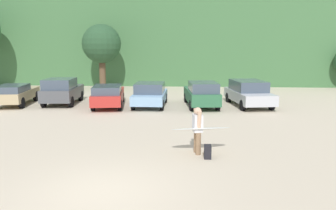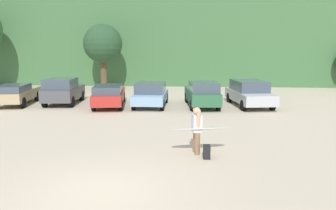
{
  "view_description": "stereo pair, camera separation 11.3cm",
  "coord_description": "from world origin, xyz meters",
  "px_view_note": "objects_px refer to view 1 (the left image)",
  "views": [
    {
      "loc": [
        2.26,
        -8.25,
        3.77
      ],
      "look_at": [
        1.28,
        7.21,
        1.05
      ],
      "focal_mm": 36.3,
      "sensor_mm": 36.0,
      "label": 1
    },
    {
      "loc": [
        2.37,
        -8.24,
        3.77
      ],
      "look_at": [
        1.28,
        7.21,
        1.05
      ],
      "focal_mm": 36.3,
      "sensor_mm": 36.0,
      "label": 2
    }
  ],
  "objects_px": {
    "backpack_dropped": "(208,152)",
    "parked_car_forest_green": "(202,94)",
    "parked_car_red": "(108,95)",
    "surfboard_white": "(201,129)",
    "parked_car_sky_blue": "(150,94)",
    "parked_car_dark_gray": "(62,91)",
    "person_adult": "(198,128)",
    "parked_car_silver": "(249,93)",
    "parked_car_tan": "(15,94)"
  },
  "relations": [
    {
      "from": "person_adult",
      "to": "surfboard_white",
      "type": "bearing_deg",
      "value": 176.51
    },
    {
      "from": "parked_car_silver",
      "to": "surfboard_white",
      "type": "relative_size",
      "value": 2.22
    },
    {
      "from": "person_adult",
      "to": "parked_car_forest_green",
      "type": "bearing_deg",
      "value": -105.34
    },
    {
      "from": "surfboard_white",
      "to": "parked_car_dark_gray",
      "type": "bearing_deg",
      "value": -59.58
    },
    {
      "from": "parked_car_tan",
      "to": "surfboard_white",
      "type": "bearing_deg",
      "value": -136.9
    },
    {
      "from": "parked_car_dark_gray",
      "to": "parked_car_sky_blue",
      "type": "xyz_separation_m",
      "value": [
        5.78,
        -0.38,
        -0.11
      ]
    },
    {
      "from": "parked_car_tan",
      "to": "parked_car_forest_green",
      "type": "relative_size",
      "value": 0.98
    },
    {
      "from": "parked_car_red",
      "to": "backpack_dropped",
      "type": "relative_size",
      "value": 11.02
    },
    {
      "from": "parked_car_forest_green",
      "to": "parked_car_sky_blue",
      "type": "bearing_deg",
      "value": 83.36
    },
    {
      "from": "parked_car_silver",
      "to": "backpack_dropped",
      "type": "relative_size",
      "value": 10.76
    },
    {
      "from": "parked_car_silver",
      "to": "person_adult",
      "type": "bearing_deg",
      "value": 151.17
    },
    {
      "from": "surfboard_white",
      "to": "parked_car_forest_green",
      "type": "bearing_deg",
      "value": -103.4
    },
    {
      "from": "parked_car_dark_gray",
      "to": "parked_car_silver",
      "type": "relative_size",
      "value": 0.84
    },
    {
      "from": "parked_car_tan",
      "to": "parked_car_sky_blue",
      "type": "bearing_deg",
      "value": -97.66
    },
    {
      "from": "parked_car_tan",
      "to": "parked_car_silver",
      "type": "height_order",
      "value": "parked_car_silver"
    },
    {
      "from": "parked_car_dark_gray",
      "to": "parked_car_forest_green",
      "type": "distance_m",
      "value": 9.01
    },
    {
      "from": "parked_car_sky_blue",
      "to": "person_adult",
      "type": "bearing_deg",
      "value": -163.33
    },
    {
      "from": "parked_car_dark_gray",
      "to": "surfboard_white",
      "type": "xyz_separation_m",
      "value": [
        8.67,
        -9.7,
        0.01
      ]
    },
    {
      "from": "parked_car_silver",
      "to": "backpack_dropped",
      "type": "bearing_deg",
      "value": 153.74
    },
    {
      "from": "parked_car_tan",
      "to": "parked_car_silver",
      "type": "xyz_separation_m",
      "value": [
        14.87,
        0.65,
        0.1
      ]
    },
    {
      "from": "parked_car_sky_blue",
      "to": "person_adult",
      "type": "distance_m",
      "value": 9.74
    },
    {
      "from": "backpack_dropped",
      "to": "parked_car_red",
      "type": "bearing_deg",
      "value": 120.69
    },
    {
      "from": "backpack_dropped",
      "to": "parked_car_silver",
      "type": "bearing_deg",
      "value": 73.4
    },
    {
      "from": "parked_car_red",
      "to": "backpack_dropped",
      "type": "height_order",
      "value": "parked_car_red"
    },
    {
      "from": "parked_car_red",
      "to": "parked_car_forest_green",
      "type": "relative_size",
      "value": 1.07
    },
    {
      "from": "parked_car_sky_blue",
      "to": "backpack_dropped",
      "type": "xyz_separation_m",
      "value": [
        3.09,
        -9.84,
        -0.55
      ]
    },
    {
      "from": "parked_car_silver",
      "to": "person_adult",
      "type": "height_order",
      "value": "person_adult"
    },
    {
      "from": "person_adult",
      "to": "surfboard_white",
      "type": "distance_m",
      "value": 0.14
    },
    {
      "from": "backpack_dropped",
      "to": "parked_car_sky_blue",
      "type": "bearing_deg",
      "value": 107.45
    },
    {
      "from": "parked_car_sky_blue",
      "to": "surfboard_white",
      "type": "bearing_deg",
      "value": -162.55
    },
    {
      "from": "parked_car_sky_blue",
      "to": "surfboard_white",
      "type": "xyz_separation_m",
      "value": [
        2.88,
        -9.32,
        0.13
      ]
    },
    {
      "from": "parked_car_forest_green",
      "to": "person_adult",
      "type": "xyz_separation_m",
      "value": [
        -0.46,
        -9.35,
        0.11
      ]
    },
    {
      "from": "backpack_dropped",
      "to": "parked_car_forest_green",
      "type": "bearing_deg",
      "value": 89.28
    },
    {
      "from": "parked_car_tan",
      "to": "parked_car_red",
      "type": "bearing_deg",
      "value": -99.76
    },
    {
      "from": "parked_car_red",
      "to": "parked_car_silver",
      "type": "bearing_deg",
      "value": -93.36
    },
    {
      "from": "parked_car_sky_blue",
      "to": "backpack_dropped",
      "type": "distance_m",
      "value": 10.33
    },
    {
      "from": "parked_car_forest_green",
      "to": "parked_car_silver",
      "type": "distance_m",
      "value": 3.03
    },
    {
      "from": "parked_car_dark_gray",
      "to": "backpack_dropped",
      "type": "xyz_separation_m",
      "value": [
        8.88,
        -10.22,
        -0.66
      ]
    },
    {
      "from": "parked_car_red",
      "to": "parked_car_tan",
      "type": "bearing_deg",
      "value": 79.97
    },
    {
      "from": "parked_car_red",
      "to": "surfboard_white",
      "type": "relative_size",
      "value": 2.28
    },
    {
      "from": "parked_car_dark_gray",
      "to": "person_adult",
      "type": "relative_size",
      "value": 2.45
    },
    {
      "from": "parked_car_forest_green",
      "to": "backpack_dropped",
      "type": "bearing_deg",
      "value": 172.57
    },
    {
      "from": "parked_car_red",
      "to": "parked_car_forest_green",
      "type": "distance_m",
      "value": 5.82
    },
    {
      "from": "parked_car_tan",
      "to": "parked_car_dark_gray",
      "type": "relative_size",
      "value": 1.12
    },
    {
      "from": "parked_car_silver",
      "to": "person_adult",
      "type": "xyz_separation_m",
      "value": [
        -3.44,
        -9.89,
        0.1
      ]
    },
    {
      "from": "parked_car_sky_blue",
      "to": "parked_car_silver",
      "type": "bearing_deg",
      "value": -84.66
    },
    {
      "from": "parked_car_dark_gray",
      "to": "surfboard_white",
      "type": "height_order",
      "value": "parked_car_dark_gray"
    },
    {
      "from": "parked_car_red",
      "to": "backpack_dropped",
      "type": "bearing_deg",
      "value": -157.89
    },
    {
      "from": "parked_car_forest_green",
      "to": "backpack_dropped",
      "type": "xyz_separation_m",
      "value": [
        -0.12,
        -9.85,
        -0.6
      ]
    },
    {
      "from": "parked_car_dark_gray",
      "to": "backpack_dropped",
      "type": "relative_size",
      "value": 9.04
    }
  ]
}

